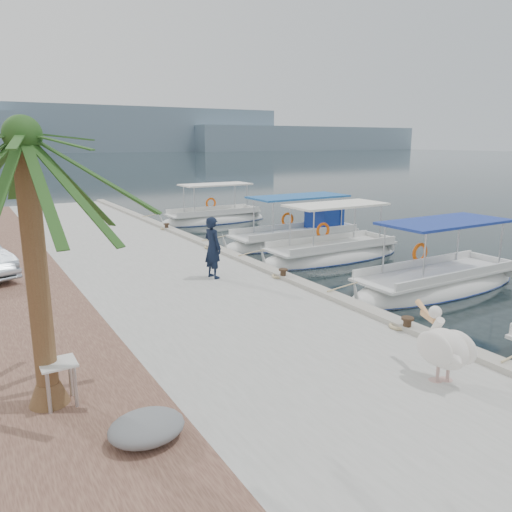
{
  "coord_description": "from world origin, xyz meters",
  "views": [
    {
      "loc": [
        -8.61,
        -10.81,
        4.67
      ],
      "look_at": [
        -1.0,
        2.04,
        1.2
      ],
      "focal_mm": 35.0,
      "sensor_mm": 36.0,
      "label": 1
    }
  ],
  "objects_px": {
    "fishing_caique_c": "(331,256)",
    "fishing_caique_b": "(436,286)",
    "fishing_caique_d": "(296,240)",
    "fisherman": "(213,248)",
    "pelican": "(444,346)",
    "date_palm": "(23,137)",
    "fishing_caique_e": "(214,220)"
  },
  "relations": [
    {
      "from": "fishing_caique_d",
      "to": "fisherman",
      "type": "bearing_deg",
      "value": -143.6
    },
    {
      "from": "fisherman",
      "to": "pelican",
      "type": "bearing_deg",
      "value": 173.32
    },
    {
      "from": "fishing_caique_c",
      "to": "fishing_caique_d",
      "type": "distance_m",
      "value": 3.2
    },
    {
      "from": "date_palm",
      "to": "fisherman",
      "type": "bearing_deg",
      "value": 44.46
    },
    {
      "from": "fishing_caique_d",
      "to": "pelican",
      "type": "height_order",
      "value": "fishing_caique_d"
    },
    {
      "from": "fishing_caique_d",
      "to": "fishing_caique_e",
      "type": "distance_m",
      "value": 7.67
    },
    {
      "from": "fishing_caique_b",
      "to": "date_palm",
      "type": "relative_size",
      "value": 1.38
    },
    {
      "from": "fishing_caique_c",
      "to": "pelican",
      "type": "distance_m",
      "value": 11.44
    },
    {
      "from": "fishing_caique_c",
      "to": "pelican",
      "type": "relative_size",
      "value": 4.21
    },
    {
      "from": "fishing_caique_c",
      "to": "fishing_caique_e",
      "type": "height_order",
      "value": "same"
    },
    {
      "from": "fishing_caique_b",
      "to": "fishing_caique_c",
      "type": "bearing_deg",
      "value": 92.01
    },
    {
      "from": "pelican",
      "to": "fisherman",
      "type": "bearing_deg",
      "value": 93.53
    },
    {
      "from": "fishing_caique_b",
      "to": "fisherman",
      "type": "height_order",
      "value": "fisherman"
    },
    {
      "from": "fishing_caique_b",
      "to": "fisherman",
      "type": "distance_m",
      "value": 7.23
    },
    {
      "from": "fishing_caique_e",
      "to": "pelican",
      "type": "relative_size",
      "value": 4.19
    },
    {
      "from": "pelican",
      "to": "fisherman",
      "type": "xyz_separation_m",
      "value": [
        -0.51,
        8.24,
        0.31
      ]
    },
    {
      "from": "date_palm",
      "to": "pelican",
      "type": "bearing_deg",
      "value": -23.91
    },
    {
      "from": "fishing_caique_e",
      "to": "pelican",
      "type": "xyz_separation_m",
      "value": [
        -5.56,
        -20.75,
        1.02
      ]
    },
    {
      "from": "fishing_caique_c",
      "to": "fishing_caique_d",
      "type": "relative_size",
      "value": 0.9
    },
    {
      "from": "fishing_caique_b",
      "to": "pelican",
      "type": "bearing_deg",
      "value": -139.66
    },
    {
      "from": "pelican",
      "to": "fisherman",
      "type": "height_order",
      "value": "fisherman"
    },
    {
      "from": "pelican",
      "to": "date_palm",
      "type": "xyz_separation_m",
      "value": [
        -6.13,
        2.72,
        3.56
      ]
    },
    {
      "from": "fishing_caique_e",
      "to": "pelican",
      "type": "distance_m",
      "value": 21.5
    },
    {
      "from": "fishing_caique_d",
      "to": "fisherman",
      "type": "distance_m",
      "value": 8.27
    },
    {
      "from": "fishing_caique_e",
      "to": "pelican",
      "type": "height_order",
      "value": "fishing_caique_e"
    },
    {
      "from": "fishing_caique_b",
      "to": "fisherman",
      "type": "xyz_separation_m",
      "value": [
        -6.26,
        3.35,
        1.33
      ]
    },
    {
      "from": "fishing_caique_c",
      "to": "fisherman",
      "type": "xyz_separation_m",
      "value": [
        -6.09,
        -1.7,
        1.33
      ]
    },
    {
      "from": "fishing_caique_c",
      "to": "fishing_caique_b",
      "type": "bearing_deg",
      "value": -87.99
    },
    {
      "from": "fishing_caique_c",
      "to": "fishing_caique_e",
      "type": "bearing_deg",
      "value": 90.08
    },
    {
      "from": "date_palm",
      "to": "fishing_caique_d",
      "type": "bearing_deg",
      "value": 40.35
    },
    {
      "from": "fishing_caique_d",
      "to": "fisherman",
      "type": "relative_size",
      "value": 3.94
    },
    {
      "from": "fisherman",
      "to": "fishing_caique_e",
      "type": "bearing_deg",
      "value": -36.1
    }
  ]
}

